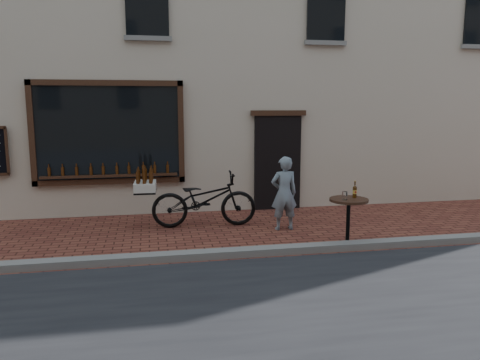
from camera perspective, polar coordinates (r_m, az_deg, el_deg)
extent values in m
plane|color=#59261D|center=(7.55, -2.51, -9.87)|extent=(90.00, 90.00, 0.00)
cube|color=slate|center=(7.72, -2.73, -8.97)|extent=(90.00, 0.25, 0.12)
cube|color=#C0AD97|center=(13.82, -6.91, 19.78)|extent=(28.00, 6.00, 10.00)
cube|color=black|center=(10.56, -15.73, 5.56)|extent=(3.00, 0.06, 2.00)
cube|color=black|center=(10.53, -16.00, 11.32)|extent=(3.24, 0.10, 0.12)
cube|color=black|center=(10.65, -15.49, -0.14)|extent=(3.24, 0.10, 0.12)
cube|color=black|center=(10.78, -24.06, 5.17)|extent=(0.12, 0.10, 2.24)
cube|color=black|center=(10.53, -7.21, 5.82)|extent=(0.12, 0.10, 2.24)
cube|color=black|center=(10.59, -15.54, 0.51)|extent=(2.90, 0.16, 0.05)
cube|color=black|center=(11.00, 4.59, 2.10)|extent=(1.10, 0.10, 2.20)
cube|color=black|center=(10.89, 4.71, 8.14)|extent=(1.30, 0.10, 0.12)
cylinder|color=#3D1C07|center=(10.74, -22.22, 0.93)|extent=(0.06, 0.06, 0.19)
cylinder|color=#3D1C07|center=(10.69, -20.76, 0.98)|extent=(0.06, 0.06, 0.19)
cylinder|color=#3D1C07|center=(10.65, -19.29, 1.03)|extent=(0.06, 0.06, 0.19)
cylinder|color=#3D1C07|center=(10.61, -17.81, 1.08)|extent=(0.06, 0.06, 0.19)
cylinder|color=#3D1C07|center=(10.58, -16.32, 1.13)|extent=(0.06, 0.06, 0.19)
cylinder|color=#3D1C07|center=(10.56, -14.81, 1.18)|extent=(0.06, 0.06, 0.19)
cylinder|color=#3D1C07|center=(10.54, -13.31, 1.23)|extent=(0.06, 0.06, 0.19)
cylinder|color=#3D1C07|center=(10.53, -11.80, 1.27)|extent=(0.06, 0.06, 0.19)
cylinder|color=#3D1C07|center=(10.53, -10.29, 1.32)|extent=(0.06, 0.06, 0.19)
cylinder|color=#3D1C07|center=(10.54, -8.78, 1.37)|extent=(0.06, 0.06, 0.19)
cube|color=black|center=(10.72, -11.30, 20.56)|extent=(0.90, 0.06, 1.40)
cube|color=black|center=(11.46, 10.48, 19.84)|extent=(0.90, 0.06, 1.40)
imported|color=black|center=(9.50, -4.39, -2.41)|extent=(2.13, 0.82, 1.11)
cube|color=black|center=(9.45, -11.47, -1.35)|extent=(0.44, 0.61, 0.04)
cube|color=beige|center=(9.43, -11.49, -0.73)|extent=(0.44, 0.63, 0.17)
cylinder|color=#3D1C07|center=(9.17, -10.83, 0.29)|extent=(0.07, 0.07, 0.23)
cylinder|color=#3D1C07|center=(9.18, -11.60, 0.28)|extent=(0.07, 0.07, 0.23)
cylinder|color=#3D1C07|center=(9.18, -12.36, 0.26)|extent=(0.07, 0.07, 0.23)
cylinder|color=#3D1C07|center=(9.32, -10.80, 0.44)|extent=(0.07, 0.07, 0.23)
cylinder|color=#3D1C07|center=(9.32, -11.55, 0.42)|extent=(0.07, 0.07, 0.23)
cylinder|color=#3D1C07|center=(9.33, -12.31, 0.40)|extent=(0.07, 0.07, 0.23)
cylinder|color=#3D1C07|center=(9.46, -10.77, 0.57)|extent=(0.07, 0.07, 0.23)
cylinder|color=#3D1C07|center=(9.47, -11.51, 0.55)|extent=(0.07, 0.07, 0.23)
cylinder|color=#3D1C07|center=(9.47, -12.25, 0.53)|extent=(0.07, 0.07, 0.23)
cylinder|color=#3D1C07|center=(9.61, -10.74, 0.70)|extent=(0.07, 0.07, 0.23)
cylinder|color=#3D1C07|center=(9.61, -11.47, 0.69)|extent=(0.07, 0.07, 0.23)
cylinder|color=black|center=(8.49, 12.92, -7.78)|extent=(0.49, 0.49, 0.03)
cylinder|color=black|center=(8.39, 13.02, -5.13)|extent=(0.07, 0.07, 0.78)
cylinder|color=black|center=(8.29, 13.13, -2.38)|extent=(0.67, 0.67, 0.04)
cylinder|color=gold|center=(8.38, 13.81, -1.41)|extent=(0.07, 0.07, 0.07)
cylinder|color=white|center=(8.16, 12.66, -1.88)|extent=(0.09, 0.09, 0.14)
imported|color=slate|center=(9.25, 5.39, -1.62)|extent=(0.54, 0.36, 1.46)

